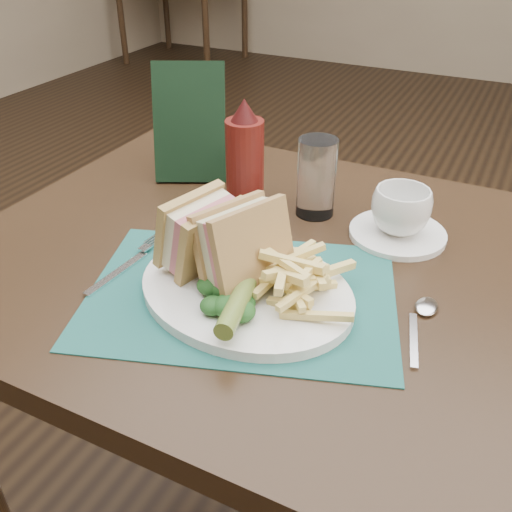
{
  "coord_description": "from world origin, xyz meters",
  "views": [
    {
      "loc": [
        0.31,
        -1.16,
        1.21
      ],
      "look_at": [
        0.03,
        -0.59,
        0.8
      ],
      "focal_mm": 40.0,
      "sensor_mm": 36.0,
      "label": 1
    }
  ],
  "objects_px": {
    "placemat": "(242,294)",
    "table_bg_left": "(184,13)",
    "sandwich_half_a": "(189,227)",
    "saucer": "(397,234)",
    "table_main": "(262,420)",
    "ketchup_bottle": "(245,154)",
    "drinking_glass": "(316,178)",
    "check_presenter": "(189,123)",
    "plate": "(246,291)",
    "sandwich_half_b": "(233,238)",
    "coffee_cup": "(401,211)"
  },
  "relations": [
    {
      "from": "saucer",
      "to": "drinking_glass",
      "type": "xyz_separation_m",
      "value": [
        -0.14,
        0.01,
        0.06
      ]
    },
    {
      "from": "table_main",
      "to": "ketchup_bottle",
      "type": "height_order",
      "value": "ketchup_bottle"
    },
    {
      "from": "sandwich_half_a",
      "to": "check_presenter",
      "type": "xyz_separation_m",
      "value": [
        -0.17,
        0.28,
        0.03
      ]
    },
    {
      "from": "plate",
      "to": "ketchup_bottle",
      "type": "height_order",
      "value": "ketchup_bottle"
    },
    {
      "from": "drinking_glass",
      "to": "check_presenter",
      "type": "height_order",
      "value": "check_presenter"
    },
    {
      "from": "sandwich_half_b",
      "to": "ketchup_bottle",
      "type": "xyz_separation_m",
      "value": [
        -0.09,
        0.22,
        0.02
      ]
    },
    {
      "from": "table_bg_left",
      "to": "drinking_glass",
      "type": "bearing_deg",
      "value": -54.14
    },
    {
      "from": "table_main",
      "to": "drinking_glass",
      "type": "xyz_separation_m",
      "value": [
        0.03,
        0.14,
        0.44
      ]
    },
    {
      "from": "check_presenter",
      "to": "coffee_cup",
      "type": "bearing_deg",
      "value": -33.37
    },
    {
      "from": "table_bg_left",
      "to": "check_presenter",
      "type": "bearing_deg",
      "value": -56.89
    },
    {
      "from": "table_bg_left",
      "to": "saucer",
      "type": "distance_m",
      "value": 4.27
    },
    {
      "from": "plate",
      "to": "coffee_cup",
      "type": "height_order",
      "value": "coffee_cup"
    },
    {
      "from": "table_main",
      "to": "table_bg_left",
      "type": "distance_m",
      "value": 4.26
    },
    {
      "from": "sandwich_half_a",
      "to": "placemat",
      "type": "bearing_deg",
      "value": 2.16
    },
    {
      "from": "table_bg_left",
      "to": "placemat",
      "type": "height_order",
      "value": "placemat"
    },
    {
      "from": "coffee_cup",
      "to": "check_presenter",
      "type": "bearing_deg",
      "value": 172.7
    },
    {
      "from": "sandwich_half_a",
      "to": "plate",
      "type": "bearing_deg",
      "value": 2.65
    },
    {
      "from": "sandwich_half_a",
      "to": "coffee_cup",
      "type": "distance_m",
      "value": 0.33
    },
    {
      "from": "plate",
      "to": "ketchup_bottle",
      "type": "distance_m",
      "value": 0.28
    },
    {
      "from": "check_presenter",
      "to": "table_bg_left",
      "type": "bearing_deg",
      "value": 97.03
    },
    {
      "from": "table_bg_left",
      "to": "saucer",
      "type": "height_order",
      "value": "saucer"
    },
    {
      "from": "placemat",
      "to": "drinking_glass",
      "type": "height_order",
      "value": "drinking_glass"
    },
    {
      "from": "saucer",
      "to": "ketchup_bottle",
      "type": "relative_size",
      "value": 0.81
    },
    {
      "from": "plate",
      "to": "ketchup_bottle",
      "type": "xyz_separation_m",
      "value": [
        -0.12,
        0.23,
        0.08
      ]
    },
    {
      "from": "placemat",
      "to": "sandwich_half_b",
      "type": "height_order",
      "value": "sandwich_half_b"
    },
    {
      "from": "placemat",
      "to": "saucer",
      "type": "xyz_separation_m",
      "value": [
        0.15,
        0.24,
        0.0
      ]
    },
    {
      "from": "drinking_glass",
      "to": "saucer",
      "type": "bearing_deg",
      "value": -5.64
    },
    {
      "from": "drinking_glass",
      "to": "check_presenter",
      "type": "relative_size",
      "value": 0.61
    },
    {
      "from": "table_bg_left",
      "to": "sandwich_half_b",
      "type": "distance_m",
      "value": 4.36
    },
    {
      "from": "table_main",
      "to": "plate",
      "type": "relative_size",
      "value": 3.0
    },
    {
      "from": "sandwich_half_b",
      "to": "ketchup_bottle",
      "type": "distance_m",
      "value": 0.24
    },
    {
      "from": "drinking_glass",
      "to": "sandwich_half_b",
      "type": "bearing_deg",
      "value": -95.25
    },
    {
      "from": "placemat",
      "to": "drinking_glass",
      "type": "bearing_deg",
      "value": 89.39
    },
    {
      "from": "coffee_cup",
      "to": "table_bg_left",
      "type": "bearing_deg",
      "value": 127.33
    },
    {
      "from": "sandwich_half_b",
      "to": "drinking_glass",
      "type": "bearing_deg",
      "value": 108.39
    },
    {
      "from": "sandwich_half_a",
      "to": "drinking_glass",
      "type": "relative_size",
      "value": 0.84
    },
    {
      "from": "table_main",
      "to": "placemat",
      "type": "bearing_deg",
      "value": -78.54
    },
    {
      "from": "placemat",
      "to": "table_bg_left",
      "type": "bearing_deg",
      "value": 123.84
    },
    {
      "from": "plate",
      "to": "placemat",
      "type": "bearing_deg",
      "value": -175.67
    },
    {
      "from": "saucer",
      "to": "check_presenter",
      "type": "xyz_separation_m",
      "value": [
        -0.41,
        0.05,
        0.1
      ]
    },
    {
      "from": "placemat",
      "to": "coffee_cup",
      "type": "distance_m",
      "value": 0.29
    },
    {
      "from": "sandwich_half_a",
      "to": "sandwich_half_b",
      "type": "relative_size",
      "value": 0.93
    },
    {
      "from": "plate",
      "to": "sandwich_half_b",
      "type": "height_order",
      "value": "sandwich_half_b"
    },
    {
      "from": "table_bg_left",
      "to": "check_presenter",
      "type": "height_order",
      "value": "check_presenter"
    },
    {
      "from": "coffee_cup",
      "to": "check_presenter",
      "type": "distance_m",
      "value": 0.41
    },
    {
      "from": "sandwich_half_b",
      "to": "check_presenter",
      "type": "relative_size",
      "value": 0.55
    },
    {
      "from": "table_bg_left",
      "to": "sandwich_half_a",
      "type": "xyz_separation_m",
      "value": [
        2.34,
        -3.61,
        0.45
      ]
    },
    {
      "from": "table_bg_left",
      "to": "ketchup_bottle",
      "type": "relative_size",
      "value": 4.84
    },
    {
      "from": "sandwich_half_a",
      "to": "ketchup_bottle",
      "type": "height_order",
      "value": "ketchup_bottle"
    },
    {
      "from": "plate",
      "to": "sandwich_half_a",
      "type": "height_order",
      "value": "sandwich_half_a"
    }
  ]
}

